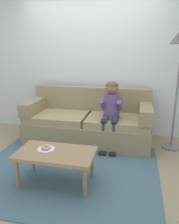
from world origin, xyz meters
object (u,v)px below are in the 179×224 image
(coffee_table, at_px, (56,155))
(donut, at_px, (46,147))
(person_child, at_px, (111,109))
(couch, at_px, (88,123))

(coffee_table, bearing_deg, donut, 167.03)
(person_child, xyz_separation_m, donut, (-0.65, -1.12, -0.22))
(coffee_table, xyz_separation_m, donut, (-0.13, 0.03, 0.08))
(coffee_table, distance_m, person_child, 1.30)
(donut, bearing_deg, coffee_table, -12.97)
(couch, relative_size, person_child, 1.94)
(couch, bearing_deg, person_child, -26.09)
(couch, bearing_deg, donut, -99.69)
(couch, height_order, person_child, person_child)
(couch, distance_m, donut, 1.35)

